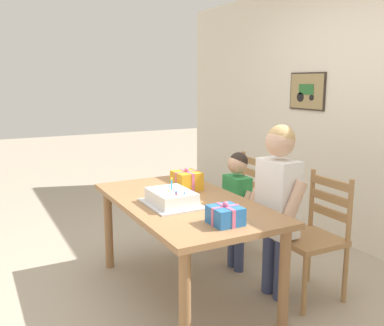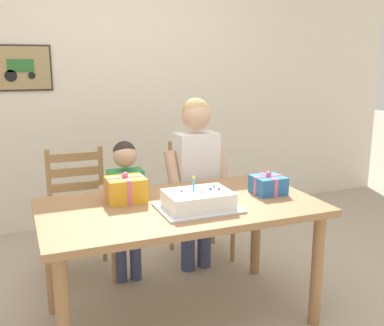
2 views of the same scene
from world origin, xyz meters
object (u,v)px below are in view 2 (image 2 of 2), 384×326
dining_table (181,219)px  chair_left (80,213)px  gift_box_red_large (126,189)px  gift_box_beside_cake (268,185)px  chair_right (199,198)px  birthday_cake (198,201)px  child_younger (126,198)px  child_older (196,168)px

dining_table → chair_left: (-0.47, 0.83, -0.17)m
gift_box_red_large → gift_box_beside_cake: 0.88m
dining_table → chair_right: 0.97m
dining_table → gift_box_red_large: (-0.28, 0.17, 0.16)m
birthday_cake → gift_box_red_large: birthday_cake is taller
birthday_cake → child_younger: 0.77m
dining_table → gift_box_beside_cake: gift_box_beside_cake is taller
dining_table → chair_left: bearing=119.4°
chair_left → birthday_cake: bearing=-61.1°
chair_left → child_younger: bearing=-39.8°
dining_table → child_younger: bearing=107.0°
gift_box_beside_cake → child_younger: bearing=141.9°
dining_table → gift_box_red_large: size_ratio=7.08×
dining_table → birthday_cake: (0.06, -0.12, 0.14)m
dining_table → birthday_cake: 0.20m
chair_left → chair_right: size_ratio=1.00×
gift_box_red_large → chair_left: chair_left is taller
birthday_cake → gift_box_beside_cake: birthday_cake is taller
birthday_cake → gift_box_red_large: 0.45m
gift_box_beside_cake → child_older: 0.64m
dining_table → gift_box_beside_cake: 0.60m
chair_left → chair_right: (0.94, -0.00, 0.00)m
gift_box_beside_cake → chair_left: bearing=141.4°
chair_left → child_older: child_older is taller
gift_box_red_large → gift_box_beside_cake: size_ratio=1.18×
chair_right → child_younger: bearing=-159.7°
birthday_cake → child_older: bearing=68.2°
chair_left → child_older: (0.81, -0.24, 0.32)m
birthday_cake → gift_box_red_large: (-0.34, 0.30, 0.02)m
child_younger → child_older: bearing=-0.1°
gift_box_beside_cake → chair_right: (-0.11, 0.84, -0.32)m
child_younger → chair_right: bearing=20.3°
birthday_cake → chair_left: (-0.53, 0.95, -0.31)m
dining_table → chair_right: bearing=60.5°
birthday_cake → child_younger: size_ratio=0.43×
gift_box_beside_cake → chair_left: size_ratio=0.21×
chair_left → gift_box_red_large: bearing=-74.0°
dining_table → birthday_cake: bearing=-64.8°
dining_table → child_younger: size_ratio=1.57×
birthday_cake → child_younger: bearing=108.5°
chair_left → chair_right: bearing=-0.0°
birthday_cake → gift_box_beside_cake: size_ratio=2.30×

